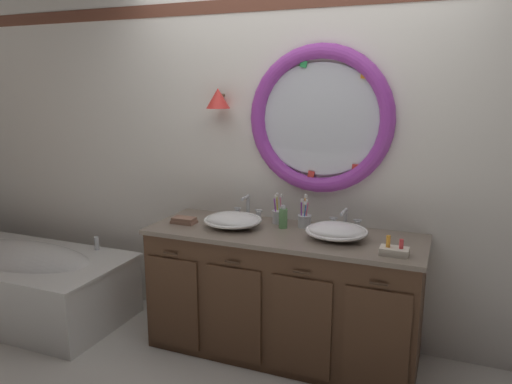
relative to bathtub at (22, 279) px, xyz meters
name	(u,v)px	position (x,y,z in m)	size (l,w,h in m)	color
ground_plane	(267,368)	(2.06, 0.02, -0.30)	(14.00, 14.00, 0.00)	silver
back_wall_assembly	(299,153)	(2.07, 0.60, 1.02)	(6.40, 0.26, 2.60)	silver
vanity_counter	(283,292)	(2.08, 0.26, 0.13)	(1.81, 0.66, 0.85)	brown
bathtub	(22,279)	(0.00, 0.00, 0.00)	(1.69, 0.85, 0.60)	white
sink_basin_left	(233,220)	(1.73, 0.23, 0.60)	(0.39, 0.39, 0.10)	white
sink_basin_right	(336,231)	(2.43, 0.23, 0.60)	(0.39, 0.39, 0.11)	white
faucet_set_left	(248,209)	(1.73, 0.48, 0.62)	(0.22, 0.13, 0.17)	silver
faucet_set_right	(345,220)	(2.43, 0.48, 0.61)	(0.22, 0.15, 0.14)	silver
toothbrush_holder_left	(278,216)	(1.98, 0.44, 0.60)	(0.09, 0.09, 0.21)	silver
toothbrush_holder_right	(305,220)	(2.17, 0.42, 0.60)	(0.10, 0.10, 0.22)	silver
soap_dispenser	(283,218)	(2.05, 0.35, 0.62)	(0.06, 0.06, 0.16)	#6BAD66
folded_hand_towel	(184,220)	(1.37, 0.19, 0.57)	(0.17, 0.10, 0.04)	#936B56
toiletry_basket	(394,250)	(2.80, 0.08, 0.58)	(0.16, 0.10, 0.11)	beige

